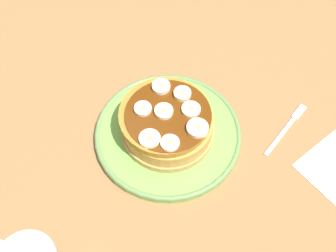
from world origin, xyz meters
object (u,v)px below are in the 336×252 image
at_px(banana_slice_0, 163,113).
at_px(fork, 288,126).
at_px(banana_slice_6, 199,127).
at_px(banana_slice_3, 143,109).
at_px(plate, 168,134).
at_px(banana_slice_5, 181,93).
at_px(banana_slice_7, 150,139).
at_px(banana_slice_1, 191,110).
at_px(banana_slice_4, 170,143).
at_px(banana_slice_2, 161,87).
at_px(pancake_stack, 167,124).

distance_m(banana_slice_0, fork, 0.23).
bearing_deg(banana_slice_6, banana_slice_3, 10.25).
distance_m(plate, fork, 0.21).
height_order(banana_slice_5, banana_slice_7, banana_slice_5).
height_order(banana_slice_1, banana_slice_7, same).
bearing_deg(banana_slice_4, fork, -128.85).
distance_m(banana_slice_1, fork, 0.19).
bearing_deg(banana_slice_4, banana_slice_6, -115.55).
bearing_deg(fork, banana_slice_3, 33.85).
height_order(banana_slice_1, banana_slice_2, banana_slice_2).
bearing_deg(pancake_stack, banana_slice_4, 126.40).
xyz_separation_m(banana_slice_0, banana_slice_1, (-0.04, -0.03, -0.00)).
bearing_deg(banana_slice_5, banana_slice_4, 110.48).
relative_size(plate, banana_slice_4, 8.39).
xyz_separation_m(banana_slice_7, fork, (-0.17, -0.18, -0.07)).
height_order(banana_slice_0, banana_slice_2, same).
distance_m(banana_slice_6, fork, 0.18).
relative_size(banana_slice_5, banana_slice_6, 0.83).
height_order(banana_slice_0, banana_slice_4, banana_slice_0).
xyz_separation_m(banana_slice_6, fork, (-0.11, -0.12, -0.07)).
relative_size(plate, banana_slice_0, 8.25).
bearing_deg(banana_slice_1, banana_slice_2, -11.46).
relative_size(pancake_stack, banana_slice_3, 5.63).
xyz_separation_m(banana_slice_0, banana_slice_6, (-0.06, -0.01, 0.00)).
height_order(pancake_stack, banana_slice_4, banana_slice_4).
height_order(plate, banana_slice_7, banana_slice_7).
xyz_separation_m(pancake_stack, banana_slice_7, (-0.00, 0.05, 0.03)).
xyz_separation_m(banana_slice_1, banana_slice_5, (0.03, -0.02, 0.00)).
distance_m(banana_slice_2, fork, 0.23).
height_order(pancake_stack, banana_slice_1, banana_slice_1).
height_order(banana_slice_5, banana_slice_6, same).
height_order(banana_slice_2, banana_slice_4, banana_slice_2).
height_order(plate, banana_slice_3, banana_slice_3).
xyz_separation_m(banana_slice_3, banana_slice_5, (-0.04, -0.06, 0.00)).
distance_m(banana_slice_1, banana_slice_7, 0.09).
xyz_separation_m(banana_slice_1, banana_slice_2, (0.07, -0.01, 0.00)).
relative_size(banana_slice_4, banana_slice_6, 0.86).
bearing_deg(banana_slice_4, banana_slice_2, -50.82).
height_order(banana_slice_1, banana_slice_6, banana_slice_6).
relative_size(plate, banana_slice_3, 8.80).
xyz_separation_m(pancake_stack, banana_slice_3, (0.04, 0.01, 0.03)).
xyz_separation_m(plate, fork, (-0.17, -0.13, -0.01)).
relative_size(banana_slice_2, banana_slice_3, 1.08).
bearing_deg(banana_slice_7, banana_slice_4, -162.58).
distance_m(plate, banana_slice_3, 0.07).
height_order(banana_slice_0, banana_slice_6, banana_slice_6).
xyz_separation_m(plate, banana_slice_1, (-0.03, -0.03, 0.06)).
relative_size(pancake_stack, banana_slice_4, 5.37).
bearing_deg(banana_slice_1, banana_slice_4, 92.94).
distance_m(banana_slice_5, fork, 0.20).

